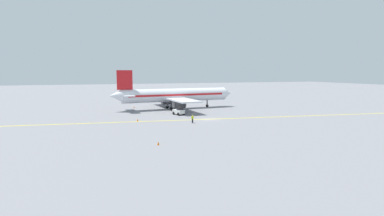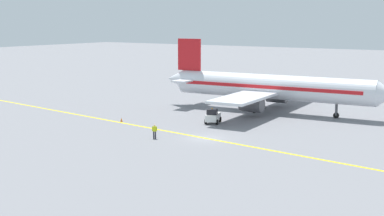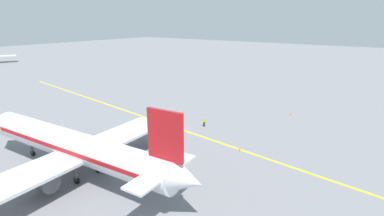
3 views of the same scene
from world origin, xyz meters
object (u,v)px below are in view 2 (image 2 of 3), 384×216
object	(u,v)px
airplane_at_gate	(269,87)
traffic_cone_near_nose	(121,120)
traffic_cone_by_wingtip	(228,100)
ground_crew_worker	(155,131)
baggage_tug_white	(213,116)

from	to	relation	value
airplane_at_gate	traffic_cone_near_nose	world-z (taller)	airplane_at_gate
airplane_at_gate	traffic_cone_by_wingtip	world-z (taller)	airplane_at_gate
ground_crew_worker	baggage_tug_white	bearing A→B (deg)	176.72
airplane_at_gate	baggage_tug_white	bearing A→B (deg)	-11.19
traffic_cone_near_nose	traffic_cone_by_wingtip	world-z (taller)	same
ground_crew_worker	traffic_cone_by_wingtip	size ratio (longest dim) A/B	3.05
traffic_cone_by_wingtip	traffic_cone_near_nose	bearing A→B (deg)	-6.64
airplane_at_gate	traffic_cone_by_wingtip	distance (m)	12.39
airplane_at_gate	baggage_tug_white	distance (m)	12.46
airplane_at_gate	ground_crew_worker	bearing A→B (deg)	-7.30
airplane_at_gate	baggage_tug_white	size ratio (longest dim) A/B	10.69
traffic_cone_by_wingtip	ground_crew_worker	bearing A→B (deg)	13.81
traffic_cone_near_nose	baggage_tug_white	bearing A→B (deg)	119.19
airplane_at_gate	baggage_tug_white	world-z (taller)	airplane_at_gate
ground_crew_worker	traffic_cone_near_nose	bearing A→B (deg)	-119.66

